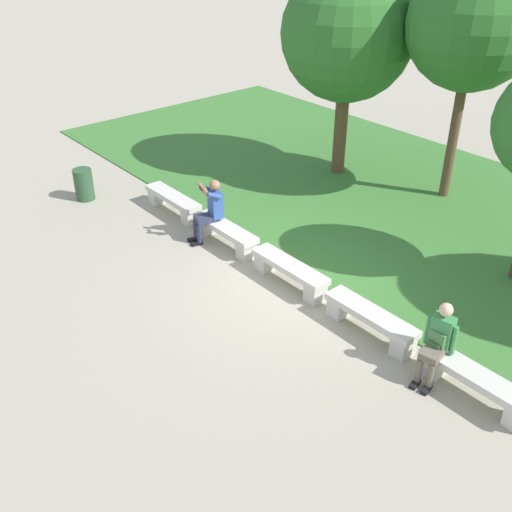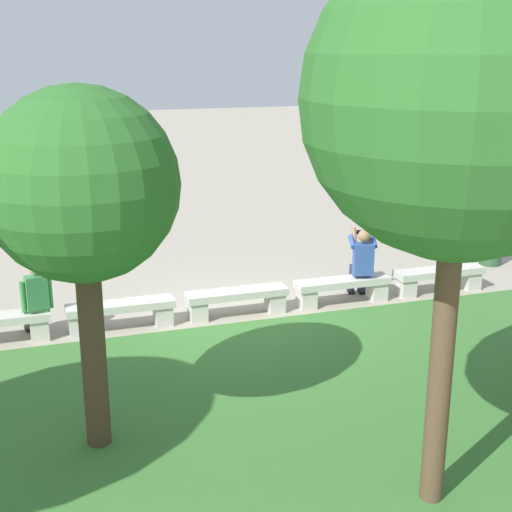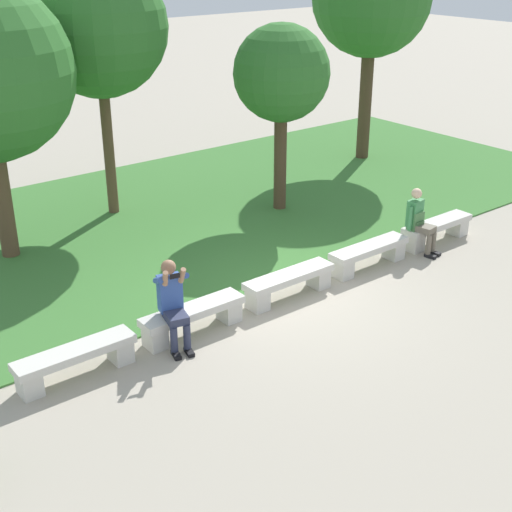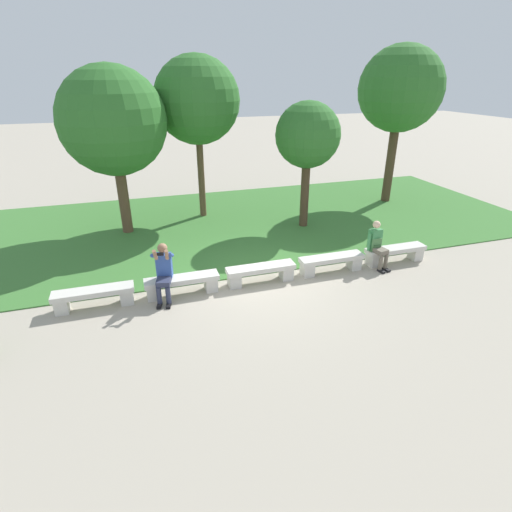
# 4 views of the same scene
# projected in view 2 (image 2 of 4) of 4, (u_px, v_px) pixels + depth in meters

# --- Properties ---
(ground_plane) EXTENTS (80.00, 80.00, 0.00)m
(ground_plane) POSITION_uv_depth(u_px,v_px,m) (237.00, 315.00, 11.99)
(ground_plane) COLOR #A89E8C
(grass_strip) EXTENTS (21.43, 8.00, 0.03)m
(grass_strip) POSITION_uv_depth(u_px,v_px,m) (347.00, 449.00, 7.99)
(grass_strip) COLOR #3D7533
(grass_strip) RESTS_ON ground
(bench_main) EXTENTS (1.71, 0.40, 0.45)m
(bench_main) POSITION_uv_depth(u_px,v_px,m) (439.00, 277.00, 13.04)
(bench_main) COLOR beige
(bench_main) RESTS_ON ground
(bench_near) EXTENTS (1.71, 0.40, 0.45)m
(bench_near) POSITION_uv_depth(u_px,v_px,m) (342.00, 287.00, 12.47)
(bench_near) COLOR beige
(bench_near) RESTS_ON ground
(bench_mid) EXTENTS (1.71, 0.40, 0.45)m
(bench_mid) POSITION_uv_depth(u_px,v_px,m) (237.00, 299.00, 11.91)
(bench_mid) COLOR beige
(bench_mid) RESTS_ON ground
(bench_far) EXTENTS (1.71, 0.40, 0.45)m
(bench_far) POSITION_uv_depth(u_px,v_px,m) (121.00, 312.00, 11.34)
(bench_far) COLOR beige
(bench_far) RESTS_ON ground
(person_photographer) EXTENTS (0.54, 0.78, 1.32)m
(person_photographer) POSITION_uv_depth(u_px,v_px,m) (362.00, 260.00, 12.53)
(person_photographer) COLOR black
(person_photographer) RESTS_ON ground
(person_distant) EXTENTS (0.48, 0.71, 1.26)m
(person_distant) POSITION_uv_depth(u_px,v_px,m) (36.00, 296.00, 10.92)
(person_distant) COLOR black
(person_distant) RESTS_ON ground
(backpack) EXTENTS (0.28, 0.24, 0.43)m
(backpack) POSITION_uv_depth(u_px,v_px,m) (38.00, 300.00, 10.88)
(backpack) COLOR #4C7F47
(backpack) RESTS_ON bench_end
(tree_behind_wall) EXTENTS (2.80, 2.80, 5.34)m
(tree_behind_wall) POSITION_uv_depth(u_px,v_px,m) (462.00, 100.00, 6.02)
(tree_behind_wall) COLOR brown
(tree_behind_wall) RESTS_ON ground
(tree_left_background) EXTENTS (2.03, 2.03, 4.02)m
(tree_left_background) POSITION_uv_depth(u_px,v_px,m) (82.00, 188.00, 7.28)
(tree_left_background) COLOR #4C3826
(tree_left_background) RESTS_ON ground
(trash_bin) EXTENTS (0.44, 0.44, 0.75)m
(trash_bin) POSITION_uv_depth(u_px,v_px,m) (491.00, 247.00, 14.69)
(trash_bin) COLOR #2D5133
(trash_bin) RESTS_ON ground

